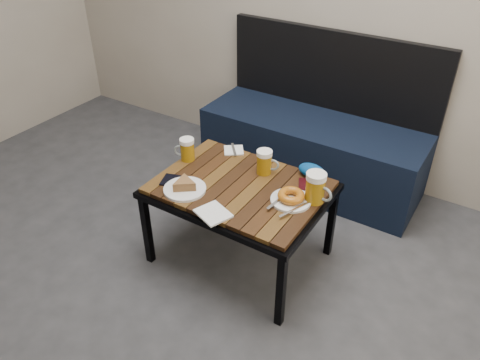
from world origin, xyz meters
The scene contains 13 objects.
ground centered at (0.00, 0.00, 0.00)m, with size 4.00×4.00×0.00m, color #2D2D30.
bench centered at (0.23, 1.76, 0.27)m, with size 1.40×0.50×0.95m.
cafe_table centered at (0.23, 0.88, 0.43)m, with size 0.84×0.62×0.47m.
beer_mug_left centered at (-0.13, 0.93, 0.53)m, with size 0.12×0.09×0.12m.
beer_mug_centre centered at (0.28, 1.03, 0.54)m, with size 0.12×0.10×0.13m.
beer_mug_right centered at (0.59, 0.95, 0.55)m, with size 0.14×0.10×0.15m.
plate_pie centered at (0.03, 0.70, 0.49)m, with size 0.20×0.20×0.06m.
plate_bagel centered at (0.50, 0.89, 0.49)m, with size 0.19×0.24×0.05m.
napkin_left centered at (0.03, 1.13, 0.48)m, with size 0.14×0.14×0.01m.
napkin_right centered at (0.25, 0.62, 0.48)m, with size 0.18×0.17×0.01m.
passport_navy centered at (-0.05, 0.73, 0.48)m, with size 0.10×0.14×0.01m, color black.
passport_burgundy centered at (0.51, 1.05, 0.47)m, with size 0.08×0.11×0.01m, color black.
knit_pouch centered at (0.49, 1.14, 0.50)m, with size 0.14×0.09×0.06m, color #051D8D.
Camera 1 is at (1.23, -0.71, 1.77)m, focal length 35.00 mm.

